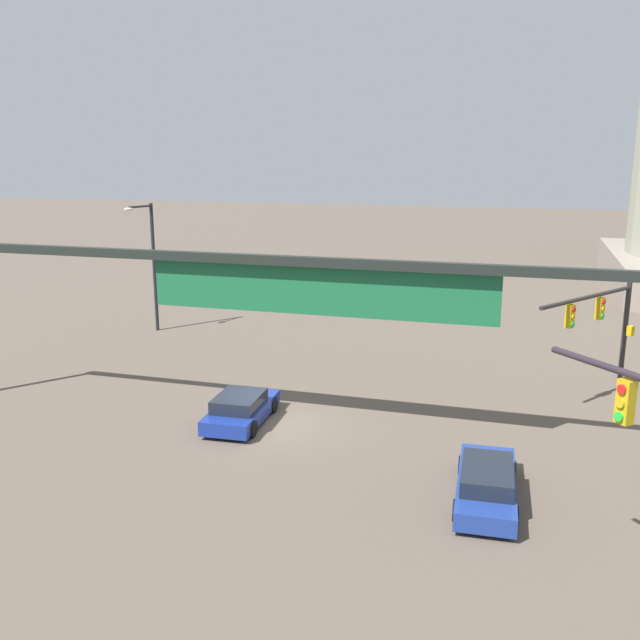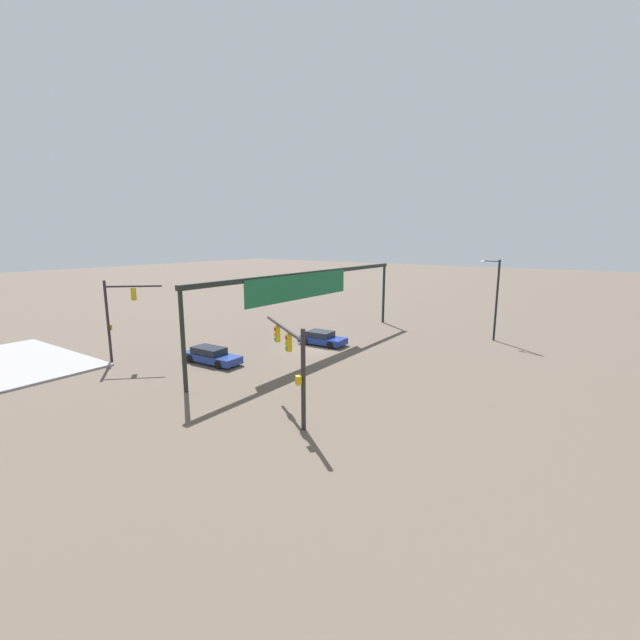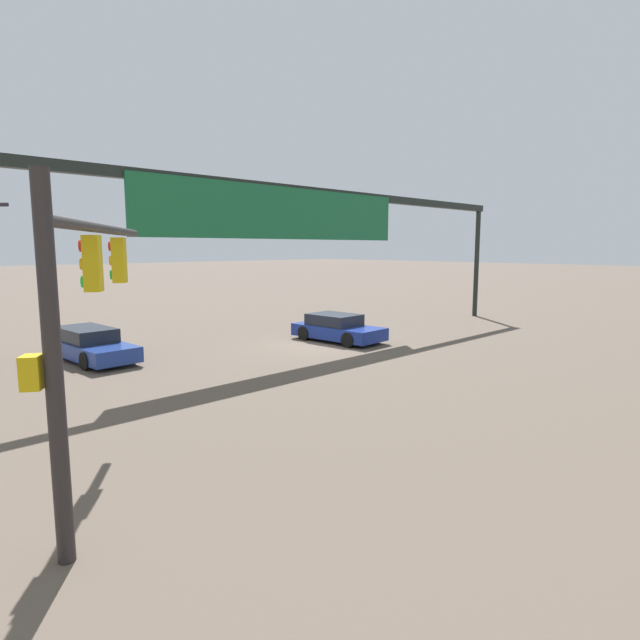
{
  "view_description": "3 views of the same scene",
  "coord_description": "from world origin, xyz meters",
  "views": [
    {
      "loc": [
        9.1,
        -23.82,
        10.24
      ],
      "look_at": [
        1.62,
        1.44,
        3.98
      ],
      "focal_mm": 39.17,
      "sensor_mm": 36.0,
      "label": 1
    },
    {
      "loc": [
        29.33,
        20.98,
        9.42
      ],
      "look_at": [
        -2.14,
        -1.01,
        1.99
      ],
      "focal_mm": 23.75,
      "sensor_mm": 36.0,
      "label": 2
    },
    {
      "loc": [
        15.74,
        16.08,
        4.2
      ],
      "look_at": [
        2.93,
        2.96,
        1.65
      ],
      "focal_mm": 29.45,
      "sensor_mm": 36.0,
      "label": 3
    }
  ],
  "objects": [
    {
      "name": "sedan_car_approaching",
      "position": [
        -1.14,
        -0.1,
        0.57
      ],
      "size": [
        2.13,
        4.3,
        1.21
      ],
      "rotation": [
        0.0,
        0.0,
        1.62
      ],
      "color": "navy",
      "rests_on": "ground"
    },
    {
      "name": "overhead_sign_gantry",
      "position": [
        0.64,
        -0.18,
        5.68
      ],
      "size": [
        27.53,
        0.43,
        6.69
      ],
      "color": "black",
      "rests_on": "ground"
    },
    {
      "name": "sedan_car_waiting_far",
      "position": [
        8.44,
        -3.84,
        0.58
      ],
      "size": [
        1.97,
        4.97,
        1.21
      ],
      "rotation": [
        0.0,
        0.0,
        1.61
      ],
      "color": "navy",
      "rests_on": "ground"
    },
    {
      "name": "ground_plane",
      "position": [
        0.0,
        0.0,
        0.0
      ],
      "size": [
        238.79,
        238.79,
        0.0
      ],
      "primitive_type": "plane",
      "color": "brown"
    },
    {
      "name": "traffic_signal_near_corner",
      "position": [
        12.55,
        7.41,
        3.51
      ],
      "size": [
        4.25,
        5.77,
        5.18
      ],
      "rotation": [
        0.0,
        0.0,
        -2.16
      ],
      "color": "black",
      "rests_on": "ground"
    }
  ]
}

